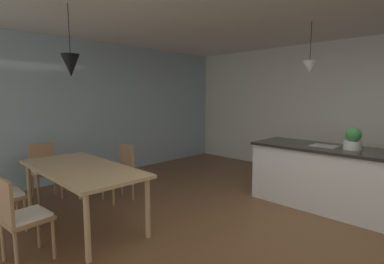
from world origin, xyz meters
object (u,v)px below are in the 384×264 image
(kitchen_island, at_px, (336,178))
(potted_plant_on_island, at_px, (353,139))
(chair_near_right, at_px, (21,216))
(chair_far_left, at_px, (120,170))
(chair_window_end, at_px, (45,169))
(dining_table, at_px, (81,172))

(kitchen_island, distance_m, potted_plant_on_island, 0.61)
(potted_plant_on_island, bearing_deg, chair_near_right, -117.53)
(chair_far_left, distance_m, kitchen_island, 3.22)
(chair_near_right, distance_m, chair_far_left, 1.85)
(chair_window_end, distance_m, chair_far_left, 1.22)
(chair_near_right, relative_size, potted_plant_on_island, 2.79)
(chair_far_left, xyz_separation_m, potted_plant_on_island, (2.74, 1.95, 0.57))
(chair_near_right, height_order, kitchen_island, kitchen_island)
(chair_near_right, relative_size, chair_far_left, 1.00)
(kitchen_island, bearing_deg, potted_plant_on_island, -0.00)
(chair_window_end, distance_m, potted_plant_on_island, 4.61)
(dining_table, xyz_separation_m, chair_far_left, (-0.44, 0.81, -0.20))
(dining_table, bearing_deg, chair_far_left, 118.25)
(chair_window_end, bearing_deg, kitchen_island, 38.58)
(chair_window_end, bearing_deg, dining_table, -0.09)
(kitchen_island, relative_size, potted_plant_on_island, 7.57)
(chair_near_right, height_order, chair_far_left, same)
(kitchen_island, bearing_deg, dining_table, -127.49)
(dining_table, bearing_deg, chair_window_end, 179.91)
(chair_far_left, xyz_separation_m, kitchen_island, (2.56, 1.95, -0.01))
(chair_far_left, bearing_deg, dining_table, -61.75)
(chair_far_left, bearing_deg, kitchen_island, 37.37)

